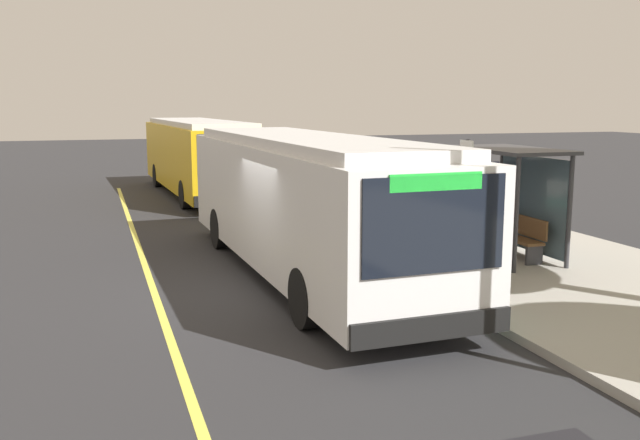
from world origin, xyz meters
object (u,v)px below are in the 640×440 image
Objects in this scene: transit_bus_second at (198,154)px; route_sign_post at (466,192)px; pedestrian_commuter at (491,230)px; transit_bus_main at (305,199)px; waiting_bench at (518,237)px.

route_sign_post is at bearing 9.51° from transit_bus_second.
pedestrian_commuter is at bearing 114.91° from route_sign_post.
transit_bus_main is 3.85m from pedestrian_commuter.
transit_bus_second is at bearing -167.29° from pedestrian_commuter.
transit_bus_second is 6.67× the size of pedestrian_commuter.
waiting_bench is 3.27m from route_sign_post.
transit_bus_second is 15.99m from pedestrian_commuter.
transit_bus_main is at bearing -97.10° from waiting_bench.
transit_bus_main is at bearing 1.03° from transit_bus_second.
route_sign_post reaches higher than waiting_bench.
route_sign_post is 1.25m from pedestrian_commuter.
pedestrian_commuter reaches higher than waiting_bench.
waiting_bench is (14.23, 5.09, -0.98)m from transit_bus_second.
transit_bus_second is (-13.62, -0.24, 0.00)m from transit_bus_main.
pedestrian_commuter is (1.37, -1.58, 0.48)m from waiting_bench.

